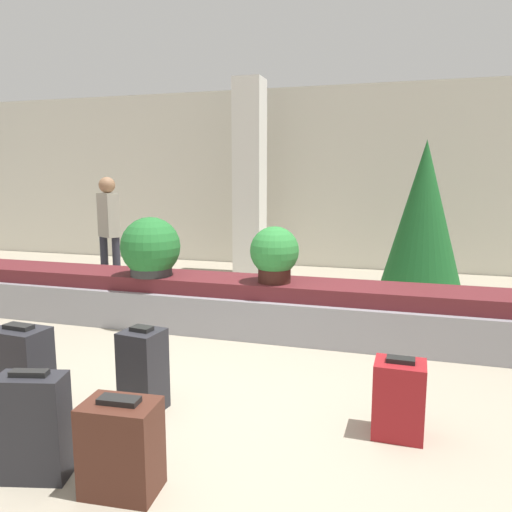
% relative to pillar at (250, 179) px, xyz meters
% --- Properties ---
extents(ground_plane, '(18.00, 18.00, 0.00)m').
position_rel_pillar_xyz_m(ground_plane, '(1.00, -4.80, -1.60)').
color(ground_plane, '#9E937F').
extents(back_wall, '(18.00, 0.06, 3.20)m').
position_rel_pillar_xyz_m(back_wall, '(1.00, 1.04, 0.00)').
color(back_wall, beige).
rests_on(back_wall, ground_plane).
extents(carousel, '(8.52, 0.78, 0.56)m').
position_rel_pillar_xyz_m(carousel, '(1.00, -3.01, -1.33)').
color(carousel, gray).
rests_on(carousel, ground_plane).
extents(pillar, '(0.46, 0.46, 3.20)m').
position_rel_pillar_xyz_m(pillar, '(0.00, 0.00, 0.00)').
color(pillar, silver).
rests_on(pillar, ground_plane).
extents(suitcase_0, '(0.30, 0.29, 0.61)m').
position_rel_pillar_xyz_m(suitcase_0, '(0.77, -5.00, -1.30)').
color(suitcase_0, '#232328').
rests_on(suitcase_0, ground_plane).
extents(suitcase_1, '(0.32, 0.27, 0.52)m').
position_rel_pillar_xyz_m(suitcase_1, '(2.50, -4.84, -1.35)').
color(suitcase_1, maroon).
rests_on(suitcase_1, ground_plane).
extents(suitcase_4, '(0.41, 0.29, 0.52)m').
position_rel_pillar_xyz_m(suitcase_4, '(1.12, -5.86, -1.35)').
color(suitcase_4, '#472319').
rests_on(suitcase_4, ground_plane).
extents(suitcase_5, '(0.39, 0.28, 0.65)m').
position_rel_pillar_xyz_m(suitcase_5, '(0.01, -5.30, -1.29)').
color(suitcase_5, '#232328').
rests_on(suitcase_5, ground_plane).
extents(suitcase_6, '(0.40, 0.27, 0.62)m').
position_rel_pillar_xyz_m(suitcase_6, '(0.60, -5.88, -1.30)').
color(suitcase_6, '#232328').
rests_on(suitcase_6, ground_plane).
extents(potted_plant_0, '(0.65, 0.65, 0.65)m').
position_rel_pillar_xyz_m(potted_plant_0, '(-0.16, -3.13, -0.74)').
color(potted_plant_0, '#2D2D2D').
rests_on(potted_plant_0, carousel).
extents(potted_plant_1, '(0.50, 0.50, 0.58)m').
position_rel_pillar_xyz_m(potted_plant_1, '(1.23, -3.10, -0.74)').
color(potted_plant_1, '#381914').
rests_on(potted_plant_1, carousel).
extents(traveler_0, '(0.37, 0.31, 1.63)m').
position_rel_pillar_xyz_m(traveler_0, '(-1.56, -1.76, -0.63)').
color(traveler_0, '#282833').
rests_on(traveler_0, ground_plane).
extents(decorated_tree, '(1.04, 1.04, 2.10)m').
position_rel_pillar_xyz_m(decorated_tree, '(2.71, -1.24, -0.46)').
color(decorated_tree, '#4C331E').
rests_on(decorated_tree, ground_plane).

